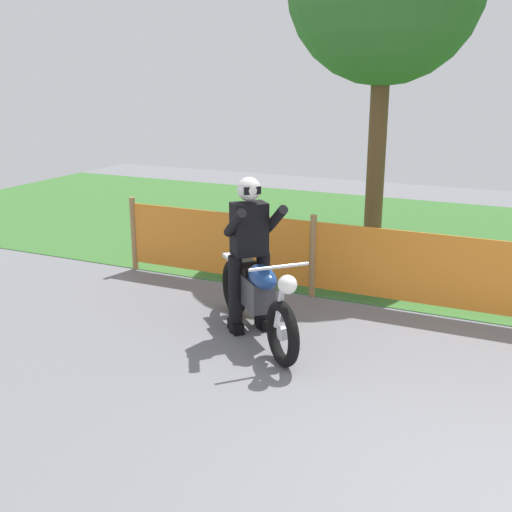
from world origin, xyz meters
TOP-DOWN VIEW (x-y plane):
  - motorcycle_lead at (-2.79, 1.80)m, footprint 1.55×1.53m
  - rider_lead at (-2.93, 1.94)m, footprint 0.73×0.73m

SIDE VIEW (x-z plane):
  - motorcycle_lead at x=-2.79m, z-range -0.01..0.96m
  - rider_lead at x=-2.93m, z-range 0.07..1.76m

